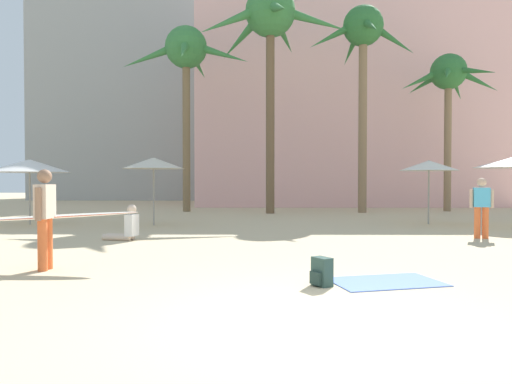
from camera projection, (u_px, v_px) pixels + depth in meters
The scene contains 15 objects.
ground at pixel (313, 323), 4.99m from camera, with size 120.00×120.00×0.00m, color beige.
hotel_pink at pixel (341, 110), 33.04m from camera, with size 19.28×11.50×13.38m, color beige.
hotel_tower_gray at pixel (142, 21), 42.87m from camera, with size 16.81×10.19×32.88m, color #A8A8A3.
palm_tree_far_left at pixel (449, 81), 23.96m from camera, with size 5.02×4.75×8.16m.
palm_tree_left at pixel (187, 57), 23.67m from camera, with size 6.57×6.52×9.49m.
palm_tree_center at pixel (270, 23), 22.28m from camera, with size 7.25×7.44×10.93m.
palm_tree_right at pixel (363, 41), 22.79m from camera, with size 5.53×5.57×10.20m.
cafe_umbrella_0 at pixel (154, 163), 16.26m from camera, with size 2.15×2.15×2.39m.
cafe_umbrella_2 at pixel (30, 166), 16.46m from camera, with size 2.78×2.78×2.33m.
cafe_umbrella_3 at pixel (429, 166), 16.66m from camera, with size 2.07×2.07×2.30m.
beach_towel at pixel (386, 282), 7.03m from camera, with size 1.62×1.00×0.01m, color #6684E0.
backpack at pixel (321, 272), 6.78m from camera, with size 0.34×0.35×0.42m.
person_far_left at pixel (49, 216), 8.13m from camera, with size 3.10×0.82×1.74m.
person_near_left at pixel (127, 227), 12.09m from camera, with size 0.93×0.55×0.94m.
person_mid_right at pixel (482, 205), 12.48m from camera, with size 0.61×0.32×1.63m.
Camera 1 is at (-0.55, -4.97, 1.52)m, focal length 32.53 mm.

